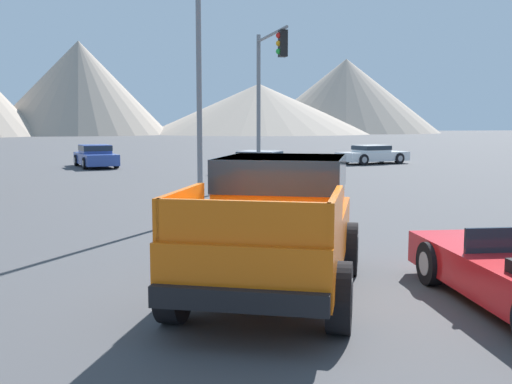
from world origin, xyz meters
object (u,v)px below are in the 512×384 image
object	(u,v)px
orange_pickup_truck	(277,216)
parked_car_silver	(261,162)
parked_car_white	(372,154)
traffic_light_main	(268,78)
parked_car_blue	(96,156)
street_lamp_post	(199,49)

from	to	relation	value
orange_pickup_truck	parked_car_silver	bearing A→B (deg)	101.14
parked_car_silver	parked_car_white	size ratio (longest dim) A/B	0.98
parked_car_silver	traffic_light_main	size ratio (longest dim) A/B	0.77
parked_car_white	traffic_light_main	bearing A→B (deg)	-54.02
orange_pickup_truck	parked_car_white	size ratio (longest dim) A/B	1.10
parked_car_silver	parked_car_blue	size ratio (longest dim) A/B	0.95
parked_car_blue	traffic_light_main	distance (m)	14.95
parked_car_blue	parked_car_silver	bearing A→B (deg)	127.41
orange_pickup_truck	parked_car_silver	distance (m)	20.19
parked_car_white	street_lamp_post	bearing A→B (deg)	-50.54
orange_pickup_truck	parked_car_white	xyz separation A→B (m)	(13.54, 25.14, -0.53)
orange_pickup_truck	traffic_light_main	size ratio (longest dim) A/B	0.87
parked_car_white	traffic_light_main	xyz separation A→B (m)	(-9.90, -11.61, 3.56)
orange_pickup_truck	parked_car_blue	size ratio (longest dim) A/B	1.08
parked_car_silver	street_lamp_post	world-z (taller)	street_lamp_post
parked_car_silver	parked_car_blue	distance (m)	10.49
parked_car_silver	parked_car_white	xyz separation A→B (m)	(8.53, 5.59, 0.01)
orange_pickup_truck	street_lamp_post	bearing A→B (deg)	115.45
parked_car_blue	traffic_light_main	bearing A→B (deg)	105.59
parked_car_white	street_lamp_post	world-z (taller)	street_lamp_post
orange_pickup_truck	street_lamp_post	xyz separation A→B (m)	(0.01, 7.16, 3.26)
street_lamp_post	parked_car_blue	bearing A→B (deg)	98.29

